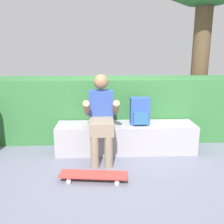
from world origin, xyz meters
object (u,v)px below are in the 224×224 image
object	(u,v)px
person_skater	(101,115)
bench_main	(126,138)
backpack_on_bench	(140,112)
skateboard_near_person	(94,175)

from	to	relation	value
person_skater	bench_main	bearing A→B (deg)	30.31
bench_main	backpack_on_bench	bearing A→B (deg)	-2.70
bench_main	backpack_on_bench	size ratio (longest dim) A/B	5.17
skateboard_near_person	person_skater	bearing A→B (deg)	81.58
bench_main	skateboard_near_person	bearing A→B (deg)	-117.78
bench_main	person_skater	distance (m)	0.59
person_skater	backpack_on_bench	world-z (taller)	person_skater
bench_main	person_skater	world-z (taller)	person_skater
bench_main	backpack_on_bench	world-z (taller)	backpack_on_bench
person_skater	skateboard_near_person	xyz separation A→B (m)	(-0.10, -0.67, -0.55)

